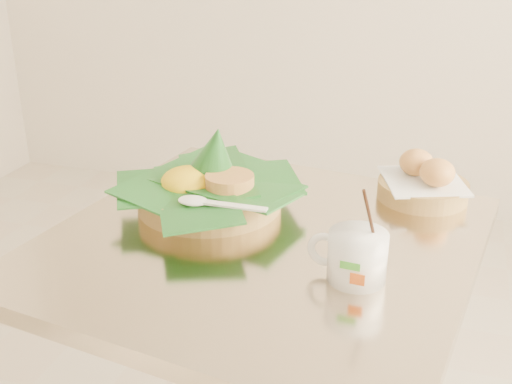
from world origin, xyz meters
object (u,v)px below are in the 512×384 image
(bread_basket, at_px, (424,183))
(coffee_mug, at_px, (356,255))
(cafe_table, at_px, (260,344))
(rice_basket, at_px, (209,184))

(bread_basket, distance_m, coffee_mug, 0.35)
(cafe_table, height_order, rice_basket, rice_basket)
(rice_basket, bearing_deg, coffee_mug, -30.55)
(coffee_mug, bearing_deg, bread_basket, 77.40)
(cafe_table, bearing_deg, bread_basket, 45.50)
(cafe_table, relative_size, coffee_mug, 5.15)
(rice_basket, relative_size, coffee_mug, 2.19)
(cafe_table, xyz_separation_m, rice_basket, (-0.13, 0.10, 0.27))
(cafe_table, relative_size, rice_basket, 2.35)
(cafe_table, height_order, coffee_mug, coffee_mug)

